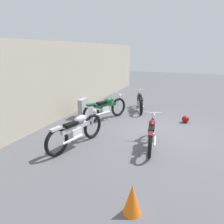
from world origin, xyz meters
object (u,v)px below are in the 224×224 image
object	(u,v)px
motorcycle_black	(140,102)
stone_marker	(83,108)
motorcycle_silver	(77,130)
motorcycle_green	(106,108)
traffic_cone	(132,200)
helmet	(185,119)
motorcycle_maroon	(151,133)

from	to	relation	value
motorcycle_black	stone_marker	bearing A→B (deg)	112.96
motorcycle_silver	motorcycle_green	bearing A→B (deg)	17.26
traffic_cone	motorcycle_green	xyz separation A→B (m)	(4.50, 2.48, 0.20)
traffic_cone	motorcycle_silver	world-z (taller)	motorcycle_silver
helmet	motorcycle_silver	size ratio (longest dim) A/B	0.12
helmet	motorcycle_black	distance (m)	2.31
stone_marker	motorcycle_black	distance (m)	2.66
stone_marker	helmet	distance (m)	4.10
helmet	motorcycle_black	world-z (taller)	motorcycle_black
stone_marker	motorcycle_maroon	world-z (taller)	motorcycle_maroon
motorcycle_silver	motorcycle_black	bearing A→B (deg)	3.29
motorcycle_black	motorcycle_silver	bearing A→B (deg)	150.11
helmet	motorcycle_green	world-z (taller)	motorcycle_green
traffic_cone	motorcycle_black	xyz separation A→B (m)	(6.28, 1.56, 0.15)
motorcycle_silver	helmet	bearing A→B (deg)	-27.14
motorcycle_maroon	motorcycle_green	bearing A→B (deg)	41.56
helmet	motorcycle_black	bearing A→B (deg)	64.87
traffic_cone	motorcycle_silver	xyz separation A→B (m)	(1.95, 2.27, 0.21)
traffic_cone	motorcycle_maroon	world-z (taller)	motorcycle_maroon
helmet	motorcycle_green	size ratio (longest dim) A/B	0.13
helmet	motorcycle_maroon	world-z (taller)	motorcycle_maroon
helmet	motorcycle_silver	distance (m)	4.37
motorcycle_maroon	motorcycle_silver	distance (m)	2.14
motorcycle_silver	traffic_cone	bearing A→B (deg)	-118.21
motorcycle_maroon	motorcycle_silver	world-z (taller)	motorcycle_silver
helmet	motorcycle_silver	world-z (taller)	motorcycle_silver
motorcycle_maroon	traffic_cone	bearing A→B (deg)	176.10
motorcycle_black	motorcycle_maroon	bearing A→B (deg)	179.36
stone_marker	motorcycle_silver	size ratio (longest dim) A/B	0.35
stone_marker	motorcycle_silver	world-z (taller)	motorcycle_silver
motorcycle_maroon	motorcycle_black	distance (m)	3.81
motorcycle_green	motorcycle_maroon	distance (m)	2.86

